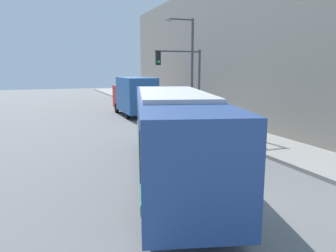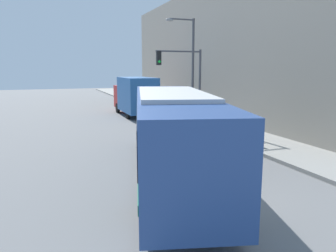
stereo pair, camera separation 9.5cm
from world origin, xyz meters
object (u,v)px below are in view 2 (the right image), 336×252
at_px(city_bus, 171,128).
at_px(street_lamp, 190,62).
at_px(fire_hydrant, 254,138).
at_px(delivery_truck, 135,95).
at_px(parking_meter, 209,115).
at_px(traffic_light_pole, 185,74).

distance_m(city_bus, street_lamp, 12.36).
xyz_separation_m(fire_hydrant, street_lamp, (-0.01, 8.09, 3.95)).
relative_size(city_bus, delivery_truck, 1.76).
distance_m(city_bus, fire_hydrant, 6.33).
distance_m(fire_hydrant, parking_meter, 5.02).
bearing_deg(fire_hydrant, traffic_light_pole, 98.37).
xyz_separation_m(fire_hydrant, parking_meter, (-0.00, 5.00, 0.50)).
xyz_separation_m(delivery_truck, street_lamp, (2.61, -5.56, 2.71)).
distance_m(fire_hydrant, street_lamp, 9.00).
distance_m(delivery_truck, parking_meter, 9.07).
xyz_separation_m(fire_hydrant, traffic_light_pole, (-0.99, 6.72, 3.17)).
distance_m(delivery_truck, street_lamp, 6.71).
height_order(delivery_truck, parking_meter, delivery_truck).
height_order(fire_hydrant, parking_meter, parking_meter).
height_order(delivery_truck, street_lamp, street_lamp).
distance_m(city_bus, parking_meter, 9.49).
height_order(fire_hydrant, traffic_light_pole, traffic_light_pole).
bearing_deg(delivery_truck, traffic_light_pole, -76.72).
distance_m(city_bus, traffic_light_pole, 10.58).
xyz_separation_m(traffic_light_pole, street_lamp, (0.97, 1.38, 0.77)).
xyz_separation_m(city_bus, traffic_light_pole, (4.62, 9.34, 1.84)).
height_order(city_bus, traffic_light_pole, traffic_light_pole).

